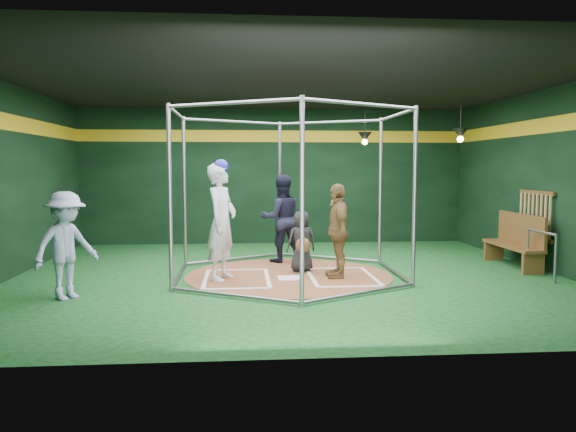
{
  "coord_description": "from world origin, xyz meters",
  "views": [
    {
      "loc": [
        -0.85,
        -10.19,
        2.0
      ],
      "look_at": [
        0.0,
        0.1,
        1.1
      ],
      "focal_mm": 35.0,
      "sensor_mm": 36.0,
      "label": 1
    }
  ],
  "objects": [
    {
      "name": "pendant_lamp_far",
      "position": [
        4.0,
        2.0,
        2.74
      ],
      "size": [
        0.34,
        0.34,
        0.9
      ],
      "color": "black",
      "rests_on": "room_shell"
    },
    {
      "name": "bystander_blue",
      "position": [
        -3.51,
        -1.54,
        0.82
      ],
      "size": [
        1.14,
        1.2,
        1.64
      ],
      "primitive_type": "imported",
      "rotation": [
        0.0,
        0.0,
        0.88
      ],
      "color": "#9AAACC",
      "rests_on": "ground"
    },
    {
      "name": "bat_rack",
      "position": [
        4.93,
        0.4,
        1.05
      ],
      "size": [
        0.07,
        1.25,
        0.98
      ],
      "color": "brown",
      "rests_on": "room_shell"
    },
    {
      "name": "clay_disc",
      "position": [
        0.0,
        0.0,
        0.01
      ],
      "size": [
        3.8,
        3.8,
        0.01
      ],
      "primitive_type": "cylinder",
      "color": "brown",
      "rests_on": "ground"
    },
    {
      "name": "catcher_figure",
      "position": [
        0.28,
        0.35,
        0.59
      ],
      "size": [
        0.63,
        0.63,
        1.16
      ],
      "color": "black",
      "rests_on": "clay_disc"
    },
    {
      "name": "batter_box_right",
      "position": [
        0.95,
        -0.25,
        0.02
      ],
      "size": [
        1.17,
        1.77,
        0.01
      ],
      "color": "white",
      "rests_on": "clay_disc"
    },
    {
      "name": "batter_figure",
      "position": [
        -1.21,
        -0.31,
        1.06
      ],
      "size": [
        0.73,
        0.88,
        2.12
      ],
      "color": "silver",
      "rests_on": "clay_disc"
    },
    {
      "name": "room_shell",
      "position": [
        0.0,
        0.01,
        1.75
      ],
      "size": [
        10.1,
        9.1,
        3.53
      ],
      "color": "#0D3C14",
      "rests_on": "ground"
    },
    {
      "name": "steel_railing",
      "position": [
        4.55,
        -0.55,
        0.57
      ],
      "size": [
        0.05,
        1.0,
        0.86
      ],
      "color": "gray",
      "rests_on": "ground"
    },
    {
      "name": "visitor_leopard",
      "position": [
        0.87,
        -0.24,
        0.86
      ],
      "size": [
        0.45,
        1.01,
        1.7
      ],
      "primitive_type": "imported",
      "rotation": [
        0.0,
        0.0,
        -1.54
      ],
      "color": "#A17F45",
      "rests_on": "clay_disc"
    },
    {
      "name": "home_plate",
      "position": [
        0.0,
        -0.3,
        0.02
      ],
      "size": [
        0.43,
        0.43,
        0.01
      ],
      "primitive_type": "cube",
      "color": "white",
      "rests_on": "clay_disc"
    },
    {
      "name": "umpire",
      "position": [
        -0.03,
        1.51,
        0.93
      ],
      "size": [
        0.99,
        0.83,
        1.83
      ],
      "primitive_type": "imported",
      "rotation": [
        0.0,
        0.0,
        3.31
      ],
      "color": "black",
      "rests_on": "clay_disc"
    },
    {
      "name": "batting_cage",
      "position": [
        -0.0,
        -0.0,
        1.5
      ],
      "size": [
        4.05,
        4.67,
        3.0
      ],
      "color": "gray",
      "rests_on": "ground"
    },
    {
      "name": "pendant_lamp_near",
      "position": [
        2.2,
        3.6,
        2.74
      ],
      "size": [
        0.34,
        0.34,
        0.9
      ],
      "color": "black",
      "rests_on": "room_shell"
    },
    {
      "name": "dugout_bench",
      "position": [
        4.63,
        0.54,
        0.55
      ],
      "size": [
        0.43,
        1.84,
        1.07
      ],
      "color": "brown",
      "rests_on": "ground"
    },
    {
      "name": "batter_box_left",
      "position": [
        -0.95,
        -0.25,
        0.02
      ],
      "size": [
        1.17,
        1.77,
        0.01
      ],
      "color": "white",
      "rests_on": "clay_disc"
    }
  ]
}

